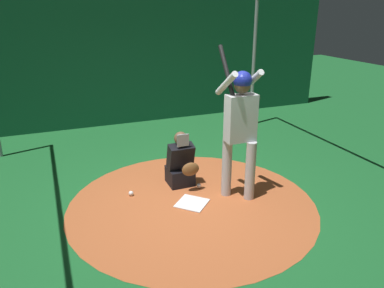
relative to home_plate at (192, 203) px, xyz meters
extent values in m
plane|color=#195B28|center=(0.00, 0.00, -0.01)|extent=(26.94, 26.94, 0.00)
cylinder|color=#AD562D|center=(0.00, 0.00, -0.01)|extent=(3.65, 3.65, 0.01)
cube|color=white|center=(0.00, 0.00, 0.00)|extent=(0.59, 0.59, 0.01)
cylinder|color=#B3B3B7|center=(0.16, 0.87, 0.44)|extent=(0.15, 0.15, 0.91)
cylinder|color=#B3B3B7|center=(-0.08, 0.60, 0.44)|extent=(0.15, 0.15, 0.91)
cube|color=silver|center=(0.04, 0.74, 1.24)|extent=(0.22, 0.44, 0.69)
cylinder|color=silver|center=(-0.06, 0.93, 1.74)|extent=(0.55, 0.09, 0.42)
cylinder|color=silver|center=(-0.06, 0.54, 1.74)|extent=(0.55, 0.09, 0.42)
sphere|color=brown|center=(0.04, 0.74, 1.72)|extent=(0.24, 0.24, 0.24)
sphere|color=navy|center=(0.04, 0.74, 1.79)|extent=(0.26, 0.26, 0.26)
cylinder|color=black|center=(-0.18, 0.60, 1.87)|extent=(0.54, 0.06, 0.73)
cube|color=black|center=(-0.70, 0.06, 0.13)|extent=(0.40, 0.40, 0.28)
cube|color=black|center=(-0.66, 0.06, 0.48)|extent=(0.30, 0.40, 0.46)
sphere|color=brown|center=(-0.64, 0.06, 0.80)|extent=(0.21, 0.21, 0.21)
cube|color=gray|center=(-0.54, 0.06, 0.80)|extent=(0.03, 0.19, 0.19)
ellipsoid|color=brown|center=(-0.38, 0.12, 0.37)|extent=(0.12, 0.28, 0.22)
cube|color=#145133|center=(-4.45, 0.00, 1.86)|extent=(0.20, 10.94, 3.74)
cylinder|color=gray|center=(-3.11, 2.78, 1.44)|extent=(0.08, 0.08, 2.91)
sphere|color=white|center=(-0.43, 0.29, 0.03)|extent=(0.07, 0.07, 0.07)
sphere|color=white|center=(-0.58, -0.79, 0.03)|extent=(0.07, 0.07, 0.07)
sphere|color=white|center=(-0.98, 0.12, 0.03)|extent=(0.07, 0.07, 0.07)
camera|label=1|loc=(4.58, -1.82, 2.78)|focal=35.18mm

